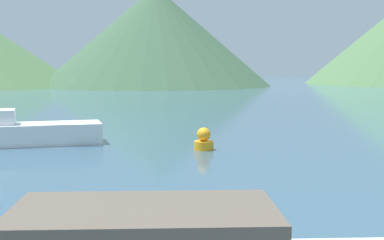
% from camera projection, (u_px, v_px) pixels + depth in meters
% --- Properties ---
extents(buoy_marker, '(0.64, 0.64, 0.74)m').
position_uv_depth(buoy_marker, '(204.00, 141.00, 17.51)').
color(buoy_marker, orange).
rests_on(buoy_marker, ground_plane).
extents(hill_east, '(30.68, 30.68, 13.13)m').
position_uv_depth(hill_east, '(156.00, 36.00, 71.19)').
color(hill_east, '#38563D').
rests_on(hill_east, ground_plane).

